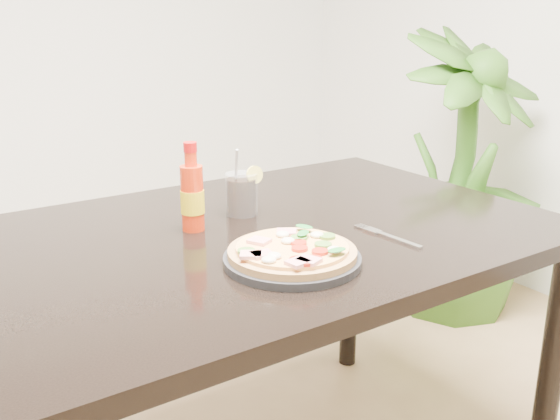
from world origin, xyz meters
TOP-DOWN VIEW (x-y plane):
  - dining_table at (0.24, 0.23)m, footprint 1.40×0.90m
  - plate at (0.20, 0.01)m, footprint 0.27×0.27m
  - pizza at (0.20, 0.01)m, footprint 0.25×0.25m
  - hot_sauce_bottle at (0.13, 0.30)m, footprint 0.06×0.06m
  - cola_cup at (0.28, 0.34)m, footprint 0.09×0.08m
  - fork at (0.47, 0.03)m, footprint 0.03×0.19m
  - houseplant at (1.57, 0.74)m, footprint 0.75×0.75m
  - plant_pot at (1.57, 0.74)m, footprint 0.28×0.28m

SIDE VIEW (x-z plane):
  - plant_pot at x=1.57m, z-range 0.00..0.22m
  - houseplant at x=1.57m, z-range 0.00..1.17m
  - dining_table at x=0.24m, z-range 0.29..1.04m
  - fork at x=0.47m, z-range 0.75..0.76m
  - plate at x=0.20m, z-range 0.75..0.77m
  - pizza at x=0.20m, z-range 0.76..0.79m
  - cola_cup at x=0.28m, z-range 0.71..0.89m
  - hot_sauce_bottle at x=0.13m, z-range 0.73..0.93m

